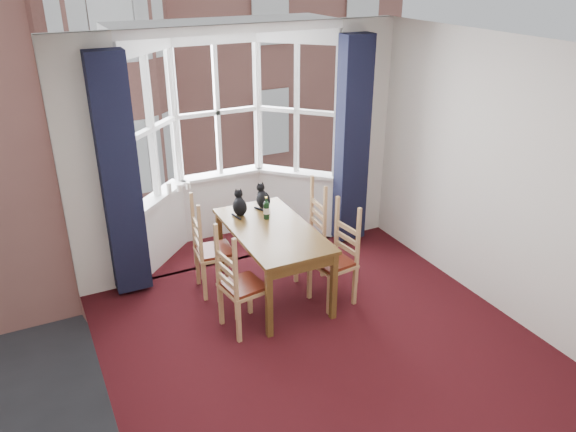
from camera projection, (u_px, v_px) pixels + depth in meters
floor at (335, 360)px, 5.27m from camera, size 4.50×4.50×0.00m
ceiling at (349, 53)px, 4.09m from camera, size 4.50×4.50×0.00m
wall_left at (94, 282)px, 3.88m from camera, size 0.00×4.50×4.50m
wall_right at (516, 186)px, 5.49m from camera, size 0.00×4.50×4.50m
wall_near at (572, 398)px, 2.85m from camera, size 4.00×0.00×4.00m
wall_back_pier_left at (93, 172)px, 5.85m from camera, size 0.70×0.12×2.80m
wall_back_pier_right at (360, 132)px, 7.18m from camera, size 0.70×0.12×2.80m
bay_window at (225, 139)px, 6.92m from camera, size 2.76×0.94×2.80m
curtain_left at (120, 179)px, 5.81m from camera, size 0.38×0.22×2.60m
curtain_right at (352, 142)px, 6.96m from camera, size 0.38×0.22×2.60m
dining_table at (272, 236)px, 6.04m from camera, size 0.84×1.54×0.80m
chair_left_near at (236, 290)px, 5.50m from camera, size 0.46×0.47×0.92m
chair_left_far at (207, 253)px, 6.18m from camera, size 0.44×0.46×0.92m
chair_right_near at (339, 261)px, 6.02m from camera, size 0.45×0.46×0.92m
chair_right_far at (311, 235)px, 6.59m from camera, size 0.43×0.45×0.92m
cat_left at (240, 205)px, 6.28m from camera, size 0.20×0.24×0.30m
cat_right at (263, 198)px, 6.46m from camera, size 0.16×0.22×0.30m
wine_bottle at (266, 209)px, 6.18m from camera, size 0.07×0.07×0.26m
candle_tall at (169, 188)px, 6.67m from camera, size 0.06×0.06×0.14m
candle_short at (179, 188)px, 6.76m from camera, size 0.06×0.06×0.09m
candle_extra at (188, 186)px, 6.82m from camera, size 0.05×0.05×0.09m
street at (59, 128)px, 34.01m from camera, size 80.00×80.00×0.00m
tenement_building at (86, 28)px, 15.99m from camera, size 18.40×7.80×15.20m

